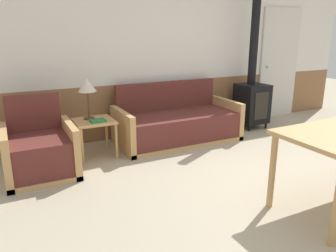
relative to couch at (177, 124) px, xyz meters
name	(u,v)px	position (x,y,z in m)	size (l,w,h in m)	color
ground_plane	(299,189)	(0.40, -2.07, -0.27)	(16.00, 16.00, 0.00)	#B2A58C
wall_back	(183,50)	(0.40, 0.56, 1.08)	(7.20, 0.06, 2.70)	#8E603D
couch	(177,124)	(0.00, 0.00, 0.00)	(1.88, 0.87, 0.88)	tan
armchair	(40,152)	(-2.05, -0.36, 0.01)	(0.80, 0.82, 0.91)	tan
side_table	(94,126)	(-1.31, -0.06, 0.15)	(0.52, 0.52, 0.51)	tan
table_lamp	(87,86)	(-1.35, 0.03, 0.69)	(0.24, 0.24, 0.56)	#4C3823
book_stack	(98,121)	(-1.28, -0.16, 0.25)	(0.21, 0.18, 0.03)	#2D7F3D
wood_stove	(252,91)	(1.54, 0.09, 0.39)	(0.48, 0.50, 2.54)	black
entry_door	(279,64)	(2.53, 0.51, 0.78)	(0.92, 0.09, 2.09)	silver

